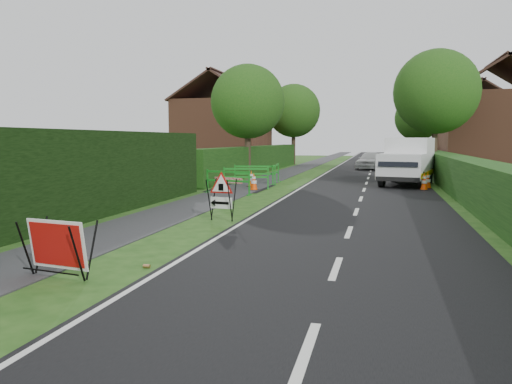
{
  "coord_description": "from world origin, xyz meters",
  "views": [
    {
      "loc": [
        3.22,
        -11.03,
        2.24
      ],
      "look_at": [
        -0.34,
        3.09,
        0.7
      ],
      "focal_mm": 35.0,
      "sensor_mm": 36.0,
      "label": 1
    }
  ],
  "objects_px": {
    "red_rect_sign": "(57,246)",
    "hatchback_car": "(371,160)",
    "triangle_sign": "(220,193)",
    "works_van": "(408,160)"
  },
  "relations": [
    {
      "from": "works_van",
      "to": "hatchback_car",
      "type": "bearing_deg",
      "value": 110.61
    },
    {
      "from": "red_rect_sign",
      "to": "works_van",
      "type": "bearing_deg",
      "value": 79.99
    },
    {
      "from": "triangle_sign",
      "to": "hatchback_car",
      "type": "bearing_deg",
      "value": 89.75
    },
    {
      "from": "red_rect_sign",
      "to": "triangle_sign",
      "type": "relative_size",
      "value": 1.03
    },
    {
      "from": "hatchback_car",
      "to": "red_rect_sign",
      "type": "bearing_deg",
      "value": -86.07
    },
    {
      "from": "works_van",
      "to": "red_rect_sign",
      "type": "bearing_deg",
      "value": -96.76
    },
    {
      "from": "red_rect_sign",
      "to": "hatchback_car",
      "type": "xyz_separation_m",
      "value": [
        4.24,
        31.83,
        0.14
      ]
    },
    {
      "from": "works_van",
      "to": "triangle_sign",
      "type": "bearing_deg",
      "value": -101.54
    },
    {
      "from": "red_rect_sign",
      "to": "hatchback_car",
      "type": "distance_m",
      "value": 32.11
    },
    {
      "from": "triangle_sign",
      "to": "red_rect_sign",
      "type": "bearing_deg",
      "value": -89.85
    }
  ]
}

